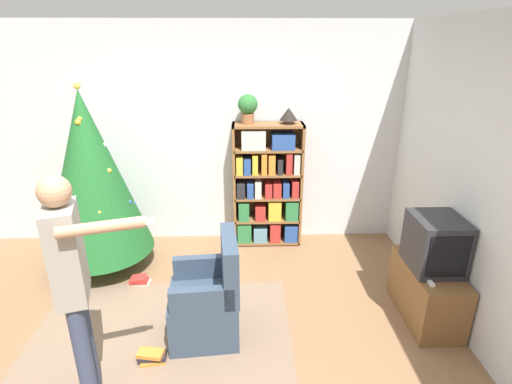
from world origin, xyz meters
The scene contains 14 objects.
ground_plane centered at (0.00, 0.00, 0.00)m, with size 14.00×14.00×0.00m, color #846042.
wall_back centered at (0.00, 2.16, 1.30)m, with size 8.00×0.10×2.60m.
area_rug centered at (-0.22, -0.05, 0.00)m, with size 2.22×2.14×0.01m.
bookshelf centered at (0.78, 1.93, 0.73)m, with size 0.82×0.30×1.49m.
tv_stand centered at (2.14, 0.45, 0.26)m, with size 0.40×0.82×0.52m.
television centered at (2.14, 0.45, 0.76)m, with size 0.41×0.48×0.47m.
game_remote centered at (2.02, 0.20, 0.53)m, with size 0.04×0.12×0.02m.
christmas_tree centered at (-1.08, 1.41, 1.08)m, with size 1.13×1.13×2.01m.
armchair centered at (0.19, 0.27, 0.32)m, with size 0.62×0.61×0.92m.
standing_person centered at (-0.58, -0.36, 0.99)m, with size 0.71×0.45×1.67m.
potted_plant centered at (0.55, 1.94, 1.68)m, with size 0.22×0.22×0.33m.
table_lamp centered at (1.01, 1.94, 1.60)m, with size 0.20×0.20×0.18m.
book_pile_near_tree centered at (-0.60, 1.04, 0.04)m, with size 0.22×0.15×0.08m.
book_pile_by_chair centered at (-0.24, -0.04, 0.05)m, with size 0.23×0.18×0.10m.
Camera 1 is at (0.52, -2.54, 2.40)m, focal length 28.00 mm.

